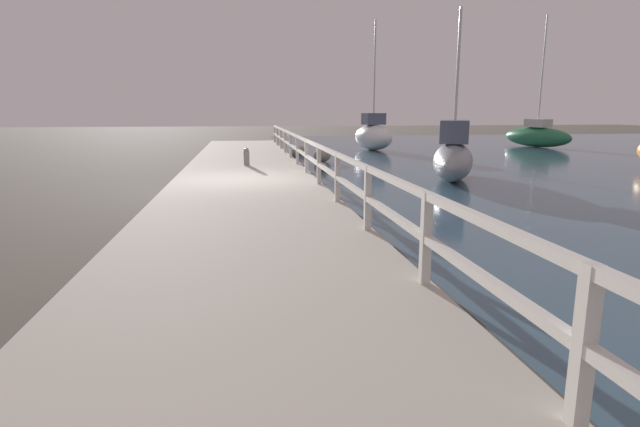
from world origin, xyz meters
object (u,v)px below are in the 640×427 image
at_px(sailboat_green, 537,136).
at_px(mooring_bollard, 247,157).
at_px(sailboat_white, 373,136).
at_px(sailboat_gray, 453,157).

bearing_deg(sailboat_green, mooring_bollard, -162.39).
height_order(mooring_bollard, sailboat_green, sailboat_green).
xyz_separation_m(mooring_bollard, sailboat_green, (17.53, 11.11, 0.05)).
height_order(mooring_bollard, sailboat_white, sailboat_white).
xyz_separation_m(mooring_bollard, sailboat_white, (7.12, 10.35, 0.16)).
bearing_deg(sailboat_green, sailboat_white, 169.44).
height_order(mooring_bollard, sailboat_gray, sailboat_gray).
distance_m(sailboat_white, sailboat_green, 10.44).
relative_size(mooring_bollard, sailboat_white, 0.08).
relative_size(sailboat_gray, sailboat_green, 0.68).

